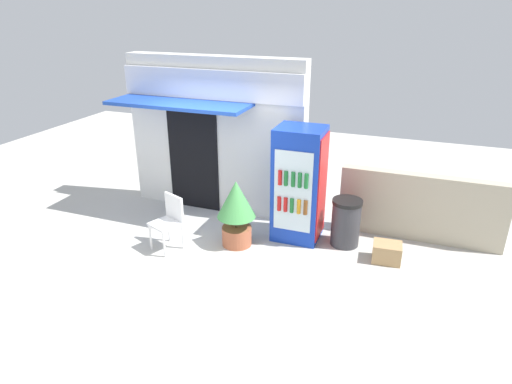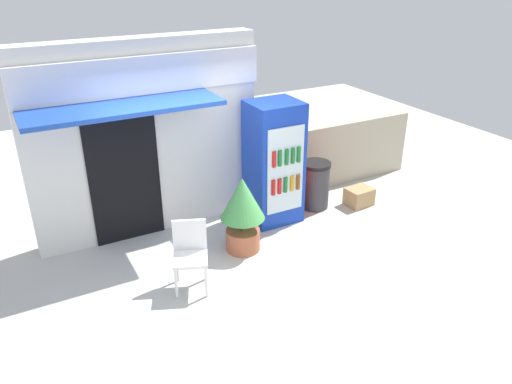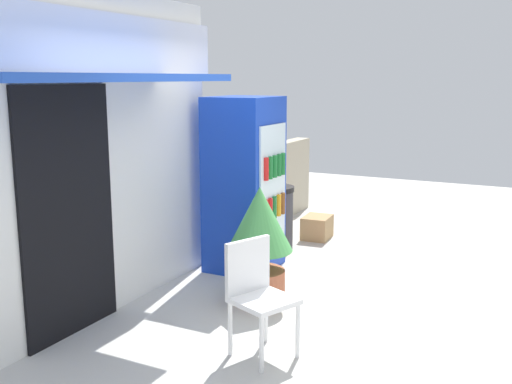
{
  "view_description": "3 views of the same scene",
  "coord_description": "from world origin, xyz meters",
  "px_view_note": "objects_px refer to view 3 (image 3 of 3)",
  "views": [
    {
      "loc": [
        3.03,
        -5.44,
        3.68
      ],
      "look_at": [
        0.78,
        0.56,
        0.96
      ],
      "focal_mm": 31.22,
      "sensor_mm": 36.0,
      "label": 1
    },
    {
      "loc": [
        -2.29,
        -4.99,
        3.85
      ],
      "look_at": [
        0.62,
        0.4,
        0.92
      ],
      "focal_mm": 34.97,
      "sensor_mm": 36.0,
      "label": 2
    },
    {
      "loc": [
        -4.32,
        -1.89,
        2.11
      ],
      "look_at": [
        0.41,
        0.52,
        1.08
      ],
      "focal_mm": 41.31,
      "sensor_mm": 36.0,
      "label": 3
    }
  ],
  "objects_px": {
    "plastic_chair": "(257,289)",
    "cardboard_box": "(317,227)",
    "trash_bin": "(274,218)",
    "drink_cooler": "(245,184)",
    "potted_plant_near_shop": "(260,235)"
  },
  "relations": [
    {
      "from": "potted_plant_near_shop",
      "to": "plastic_chair",
      "type": "bearing_deg",
      "value": -154.58
    },
    {
      "from": "drink_cooler",
      "to": "potted_plant_near_shop",
      "type": "bearing_deg",
      "value": -144.72
    },
    {
      "from": "potted_plant_near_shop",
      "to": "cardboard_box",
      "type": "bearing_deg",
      "value": 7.87
    },
    {
      "from": "drink_cooler",
      "to": "cardboard_box",
      "type": "bearing_deg",
      "value": -10.58
    },
    {
      "from": "trash_bin",
      "to": "plastic_chair",
      "type": "bearing_deg",
      "value": -157.52
    },
    {
      "from": "trash_bin",
      "to": "drink_cooler",
      "type": "bearing_deg",
      "value": -178.54
    },
    {
      "from": "plastic_chair",
      "to": "cardboard_box",
      "type": "xyz_separation_m",
      "value": [
        3.34,
        0.79,
        -0.37
      ]
    },
    {
      "from": "drink_cooler",
      "to": "potted_plant_near_shop",
      "type": "relative_size",
      "value": 1.71
    },
    {
      "from": "potted_plant_near_shop",
      "to": "trash_bin",
      "type": "distance_m",
      "value": 1.8
    },
    {
      "from": "plastic_chair",
      "to": "drink_cooler",
      "type": "bearing_deg",
      "value": 30.31
    },
    {
      "from": "plastic_chair",
      "to": "potted_plant_near_shop",
      "type": "relative_size",
      "value": 0.8
    },
    {
      "from": "plastic_chair",
      "to": "trash_bin",
      "type": "bearing_deg",
      "value": 22.48
    },
    {
      "from": "plastic_chair",
      "to": "trash_bin",
      "type": "relative_size",
      "value": 1.12
    },
    {
      "from": "plastic_chair",
      "to": "potted_plant_near_shop",
      "type": "height_order",
      "value": "potted_plant_near_shop"
    },
    {
      "from": "drink_cooler",
      "to": "plastic_chair",
      "type": "distance_m",
      "value": 2.16
    }
  ]
}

